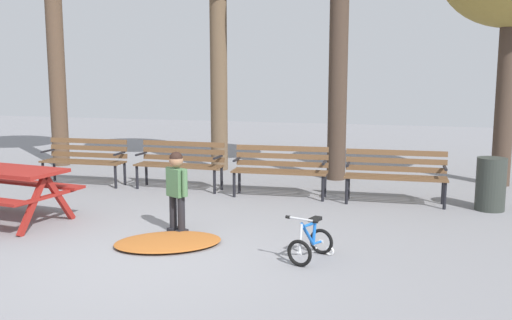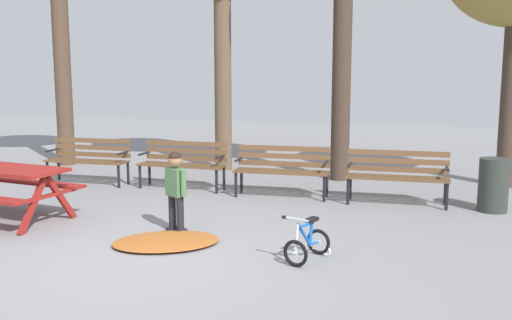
# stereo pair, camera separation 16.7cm
# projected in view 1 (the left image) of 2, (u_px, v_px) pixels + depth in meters

# --- Properties ---
(ground) EXTENTS (36.00, 36.00, 0.00)m
(ground) POSITION_uv_depth(u_px,v_px,m) (144.00, 260.00, 6.38)
(ground) COLOR gray
(picnic_table) EXTENTS (1.95, 1.55, 0.79)m
(picnic_table) POSITION_uv_depth(u_px,v_px,m) (2.00, 180.00, 7.97)
(picnic_table) COLOR maroon
(picnic_table) RESTS_ON ground
(park_bench_far_left) EXTENTS (1.61, 0.51, 0.85)m
(park_bench_far_left) POSITION_uv_depth(u_px,v_px,m) (85.00, 157.00, 10.71)
(park_bench_far_left) COLOR brown
(park_bench_far_left) RESTS_ON ground
(park_bench_left) EXTENTS (1.60, 0.47, 0.85)m
(park_bench_left) POSITION_uv_depth(u_px,v_px,m) (181.00, 161.00, 10.28)
(park_bench_left) COLOR brown
(park_bench_left) RESTS_ON ground
(park_bench_right) EXTENTS (1.62, 0.55, 0.85)m
(park_bench_right) POSITION_uv_depth(u_px,v_px,m) (281.00, 167.00, 9.64)
(park_bench_right) COLOR brown
(park_bench_right) RESTS_ON ground
(park_bench_far_right) EXTENTS (1.62, 0.52, 0.85)m
(park_bench_far_right) POSITION_uv_depth(u_px,v_px,m) (395.00, 172.00, 9.11)
(park_bench_far_right) COLOR brown
(park_bench_far_right) RESTS_ON ground
(child_standing) EXTENTS (0.37, 0.27, 1.08)m
(child_standing) POSITION_uv_depth(u_px,v_px,m) (177.00, 185.00, 7.38)
(child_standing) COLOR black
(child_standing) RESTS_ON ground
(kids_bicycle) EXTENTS (0.50, 0.62, 0.54)m
(kids_bicycle) POSITION_uv_depth(u_px,v_px,m) (311.00, 243.00, 6.37)
(kids_bicycle) COLOR black
(kids_bicycle) RESTS_ON ground
(leaf_pile) EXTENTS (1.59, 1.44, 0.07)m
(leaf_pile) POSITION_uv_depth(u_px,v_px,m) (168.00, 242.00, 6.96)
(leaf_pile) COLOR #9E5623
(leaf_pile) RESTS_ON ground
(trash_bin) EXTENTS (0.44, 0.44, 0.81)m
(trash_bin) POSITION_uv_depth(u_px,v_px,m) (491.00, 184.00, 8.67)
(trash_bin) COLOR #2D332D
(trash_bin) RESTS_ON ground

